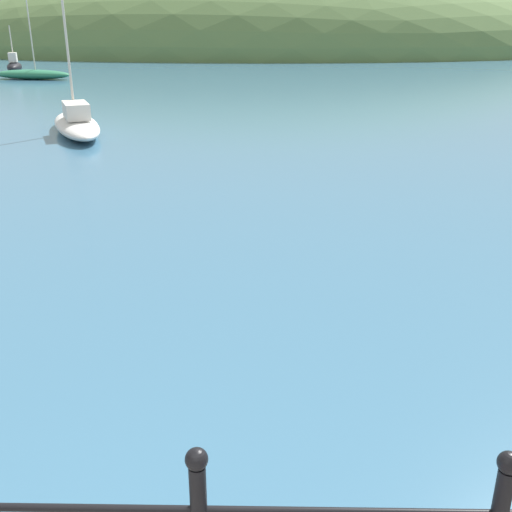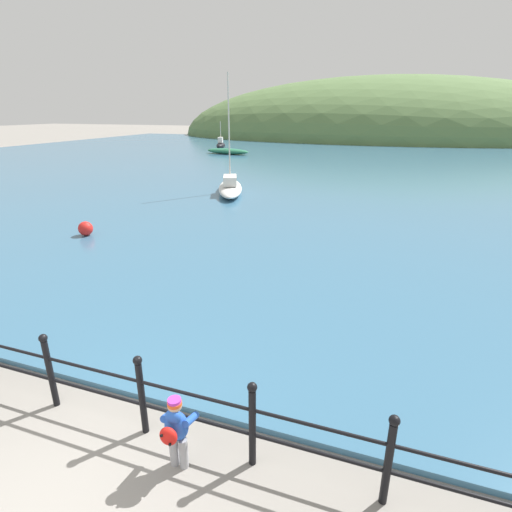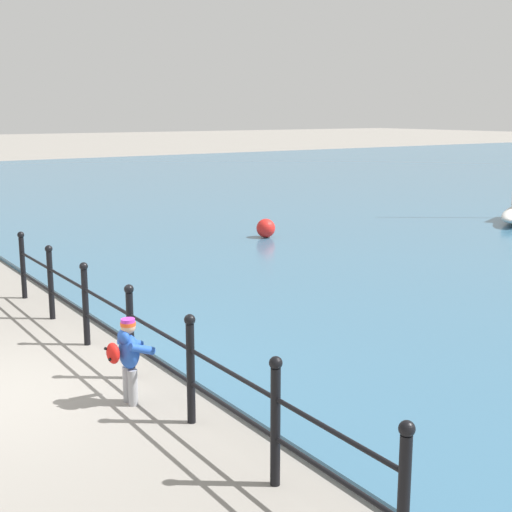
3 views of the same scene
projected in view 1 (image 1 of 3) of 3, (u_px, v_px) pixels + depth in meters
name	position (u px, v px, depth m)	size (l,w,h in m)	color
water	(254.00, 85.00, 31.79)	(80.00, 60.00, 0.10)	#386684
far_hillside	(260.00, 53.00, 64.28)	(66.97, 36.83, 18.16)	#567542
boat_white_sailboat	(76.00, 123.00, 17.51)	(2.94, 4.85, 5.73)	silver
boat_twin_mast	(32.00, 74.00, 34.02)	(4.70, 1.89, 5.56)	#287551
boat_green_fishing	(14.00, 66.00, 38.66)	(1.58, 2.88, 2.84)	black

